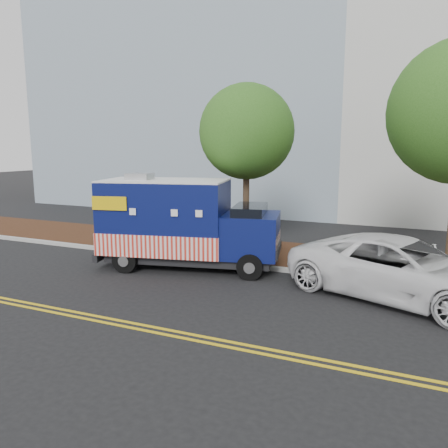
% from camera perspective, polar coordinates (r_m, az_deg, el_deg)
% --- Properties ---
extents(ground, '(120.00, 120.00, 0.00)m').
position_cam_1_polar(ground, '(14.76, -1.03, -6.81)').
color(ground, black).
rests_on(ground, ground).
extents(curb, '(120.00, 0.18, 0.15)m').
position_cam_1_polar(curb, '(15.97, 1.08, -5.22)').
color(curb, '#9E9E99').
rests_on(curb, ground).
extents(mulch_strip, '(120.00, 4.00, 0.15)m').
position_cam_1_polar(mulch_strip, '(17.87, 3.68, -3.59)').
color(mulch_strip, black).
rests_on(mulch_strip, ground).
extents(centerline_near, '(120.00, 0.10, 0.01)m').
position_cam_1_polar(centerline_near, '(11.11, -10.94, -12.76)').
color(centerline_near, gold).
rests_on(centerline_near, ground).
extents(centerline_far, '(120.00, 0.10, 0.01)m').
position_cam_1_polar(centerline_far, '(10.93, -11.70, -13.19)').
color(centerline_far, gold).
rests_on(centerline_far, ground).
extents(tree_b, '(3.77, 3.77, 6.75)m').
position_cam_1_polar(tree_b, '(17.65, 2.98, 11.89)').
color(tree_b, '#38281C').
rests_on(tree_b, ground).
extents(sign_post, '(0.06, 0.06, 2.40)m').
position_cam_1_polar(sign_post, '(18.11, -11.46, 0.05)').
color(sign_post, '#473828').
rests_on(sign_post, ground).
extents(food_truck, '(6.71, 3.65, 3.36)m').
position_cam_1_polar(food_truck, '(15.58, -5.68, -0.20)').
color(food_truck, black).
rests_on(food_truck, ground).
extents(white_car, '(6.89, 4.87, 1.75)m').
position_cam_1_polar(white_car, '(13.39, 22.10, -5.44)').
color(white_car, silver).
rests_on(white_car, ground).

